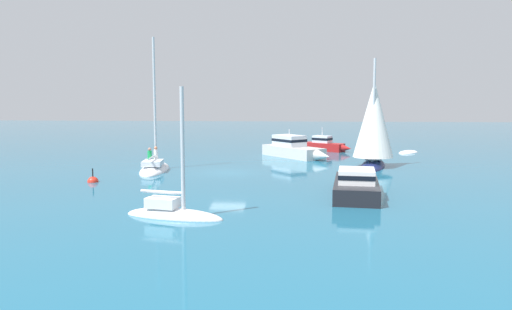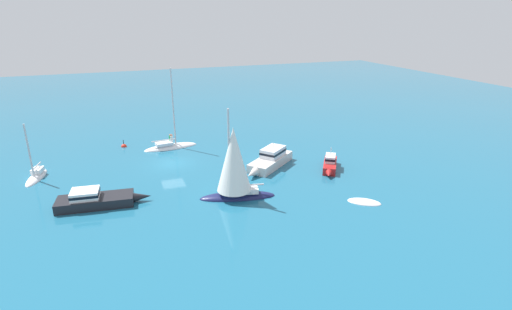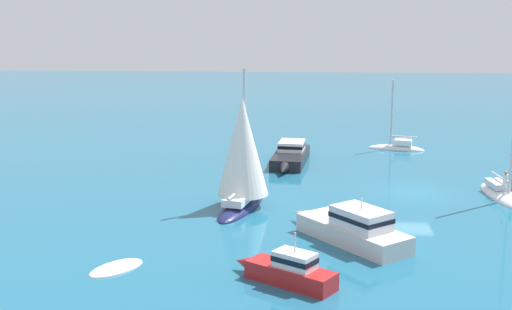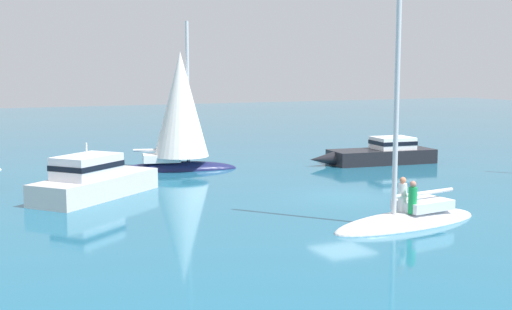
# 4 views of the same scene
# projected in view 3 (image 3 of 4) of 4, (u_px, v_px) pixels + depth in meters

# --- Properties ---
(ground_plane) EXTENTS (160.00, 160.00, 0.00)m
(ground_plane) POSITION_uv_depth(u_px,v_px,m) (414.00, 192.00, 45.91)
(ground_plane) COLOR #1E607F
(sailboat) EXTENTS (4.91, 2.34, 6.29)m
(sailboat) POSITION_uv_depth(u_px,v_px,m) (397.00, 147.00, 59.22)
(sailboat) COLOR white
(sailboat) RESTS_ON ground
(launch) EXTENTS (6.38, 7.29, 2.52)m
(launch) POSITION_uv_depth(u_px,v_px,m) (352.00, 228.00, 36.27)
(launch) COLOR silver
(launch) RESTS_ON ground
(launch_1) EXTENTS (3.05, 8.10, 1.60)m
(launch_1) POSITION_uv_depth(u_px,v_px,m) (290.00, 156.00, 54.03)
(launch_1) COLOR black
(launch_1) RESTS_ON ground
(sloop) EXTENTS (2.68, 6.87, 10.33)m
(sloop) POSITION_uv_depth(u_px,v_px,m) (504.00, 194.00, 44.77)
(sloop) COLOR white
(sloop) RESTS_ON ground
(yacht) EXTENTS (3.75, 7.17, 8.87)m
(yacht) POSITION_uv_depth(u_px,v_px,m) (242.00, 158.00, 42.07)
(yacht) COLOR #191E4C
(yacht) RESTS_ON ground
(tender) EXTENTS (2.94, 3.22, 0.50)m
(tender) POSITION_uv_depth(u_px,v_px,m) (116.00, 269.00, 32.79)
(tender) COLOR white
(tender) RESTS_ON ground
(powerboat) EXTENTS (4.91, 3.72, 2.43)m
(powerboat) POSITION_uv_depth(u_px,v_px,m) (287.00, 270.00, 30.99)
(powerboat) COLOR #B21E1E
(powerboat) RESTS_ON ground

